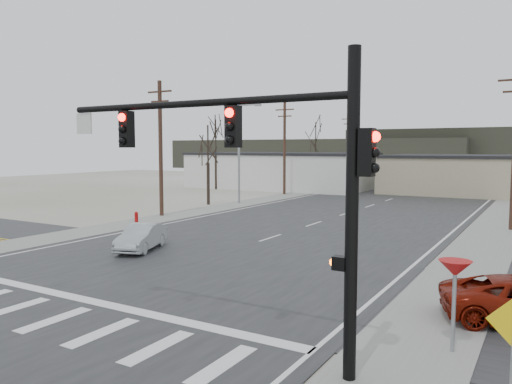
# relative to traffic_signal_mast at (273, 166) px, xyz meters

# --- Properties ---
(ground) EXTENTS (140.00, 140.00, 0.00)m
(ground) POSITION_rel_traffic_signal_mast_xyz_m (-7.89, 6.20, -4.67)
(ground) COLOR silver
(ground) RESTS_ON ground
(main_road) EXTENTS (18.00, 110.00, 0.05)m
(main_road) POSITION_rel_traffic_signal_mast_xyz_m (-7.89, 21.20, -4.65)
(main_road) COLOR #232325
(main_road) RESTS_ON ground
(cross_road) EXTENTS (90.00, 10.00, 0.04)m
(cross_road) POSITION_rel_traffic_signal_mast_xyz_m (-7.89, 6.20, -4.65)
(cross_road) COLOR #232325
(cross_road) RESTS_ON ground
(sidewalk_left) EXTENTS (3.00, 90.00, 0.06)m
(sidewalk_left) POSITION_rel_traffic_signal_mast_xyz_m (-18.49, 26.20, -4.64)
(sidewalk_left) COLOR gray
(sidewalk_left) RESTS_ON ground
(sidewalk_right) EXTENTS (3.00, 90.00, 0.06)m
(sidewalk_right) POSITION_rel_traffic_signal_mast_xyz_m (2.71, 26.20, -4.64)
(sidewalk_right) COLOR gray
(sidewalk_right) RESTS_ON ground
(traffic_signal_mast) EXTENTS (8.95, 0.43, 7.20)m
(traffic_signal_mast) POSITION_rel_traffic_signal_mast_xyz_m (0.00, 0.00, 0.00)
(traffic_signal_mast) COLOR black
(traffic_signal_mast) RESTS_ON ground
(fire_hydrant) EXTENTS (0.24, 0.24, 0.87)m
(fire_hydrant) POSITION_rel_traffic_signal_mast_xyz_m (-18.09, 14.20, -4.22)
(fire_hydrant) COLOR #A50C0C
(fire_hydrant) RESTS_ON ground
(yield_sign) EXTENTS (0.80, 0.80, 2.35)m
(yield_sign) POSITION_rel_traffic_signal_mast_xyz_m (3.61, 2.70, -2.61)
(yield_sign) COLOR gray
(yield_sign) RESTS_ON ground
(building_left_far) EXTENTS (22.30, 12.30, 4.50)m
(building_left_far) POSITION_rel_traffic_signal_mast_xyz_m (-23.89, 46.20, -2.42)
(building_left_far) COLOR silver
(building_left_far) RESTS_ON ground
(upole_left_b) EXTENTS (2.20, 0.30, 10.00)m
(upole_left_b) POSITION_rel_traffic_signal_mast_xyz_m (-19.39, 18.20, 0.55)
(upole_left_b) COLOR #452B20
(upole_left_b) RESTS_ON ground
(upole_left_c) EXTENTS (2.20, 0.30, 10.00)m
(upole_left_c) POSITION_rel_traffic_signal_mast_xyz_m (-19.39, 38.20, 0.55)
(upole_left_c) COLOR #452B20
(upole_left_c) RESTS_ON ground
(upole_left_d) EXTENTS (2.20, 0.30, 10.00)m
(upole_left_d) POSITION_rel_traffic_signal_mast_xyz_m (-19.39, 58.20, 0.55)
(upole_left_d) COLOR #452B20
(upole_left_d) RESTS_ON ground
(streetlight_main) EXTENTS (2.40, 0.25, 9.00)m
(streetlight_main) POSITION_rel_traffic_signal_mast_xyz_m (-18.69, 28.20, 0.41)
(streetlight_main) COLOR gray
(streetlight_main) RESTS_ON ground
(tree_left_near) EXTENTS (3.30, 3.30, 7.35)m
(tree_left_near) POSITION_rel_traffic_signal_mast_xyz_m (-20.89, 26.20, 0.55)
(tree_left_near) COLOR #2F241C
(tree_left_near) RESTS_ON ground
(tree_left_far) EXTENTS (3.96, 3.96, 8.82)m
(tree_left_far) POSITION_rel_traffic_signal_mast_xyz_m (-21.89, 52.20, 1.61)
(tree_left_far) COLOR #2F241C
(tree_left_far) RESTS_ON ground
(tree_left_mid) EXTENTS (3.96, 3.96, 8.82)m
(tree_left_mid) POSITION_rel_traffic_signal_mast_xyz_m (-29.89, 40.20, 1.61)
(tree_left_mid) COLOR #2F241C
(tree_left_mid) RESTS_ON ground
(hill_left) EXTENTS (70.00, 18.00, 7.00)m
(hill_left) POSITION_rel_traffic_signal_mast_xyz_m (-42.89, 98.20, -1.17)
(hill_left) COLOR #333026
(hill_left) RESTS_ON ground
(sedan_crossing) EXTENTS (2.63, 4.08, 1.27)m
(sedan_crossing) POSITION_rel_traffic_signal_mast_xyz_m (-11.81, 8.04, -3.99)
(sedan_crossing) COLOR #A0A7AA
(sedan_crossing) RESTS_ON main_road
(car_far_a) EXTENTS (1.99, 4.90, 1.42)m
(car_far_a) POSITION_rel_traffic_signal_mast_xyz_m (-3.32, 53.52, -3.92)
(car_far_a) COLOR black
(car_far_a) RESTS_ON main_road
(car_far_b) EXTENTS (2.62, 4.27, 1.36)m
(car_far_b) POSITION_rel_traffic_signal_mast_xyz_m (-10.63, 66.61, -3.95)
(car_far_b) COLOR black
(car_far_b) RESTS_ON main_road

